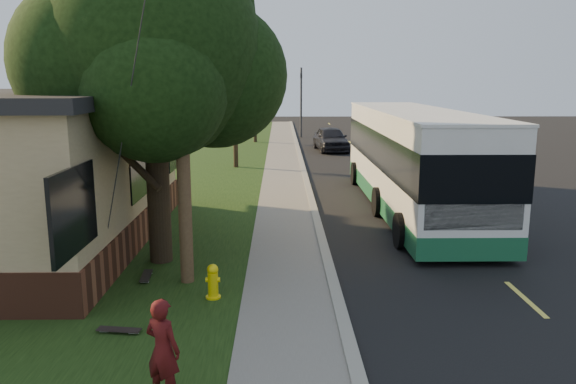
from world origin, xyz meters
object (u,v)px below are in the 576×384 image
Objects in this scene: skateboarder at (163,350)px; distant_car at (331,139)px; traffic_signal at (301,98)px; skateboard_main at (146,276)px; bare_tree_near at (235,127)px; bare_tree_far at (255,115)px; transit_bus at (413,157)px; fire_hydrant at (213,281)px; skateboard_spare at (119,330)px; dumpster at (66,221)px; utility_pole at (180,77)px; leafy_tree at (155,54)px.

skateboarder is 0.33× the size of distant_car.
traffic_signal is 6.47× the size of skateboard_main.
bare_tree_near reaches higher than skateboard_main.
bare_tree_far is 5.44m from traffic_signal.
bare_tree_near is 0.33× the size of transit_bus.
skateboard_spare is at bearing -132.77° from fire_hydrant.
fire_hydrant is 6.36m from dumpster.
traffic_signal is 25.74m from transit_bus.
bare_tree_far reaches higher than fire_hydrant.
distant_car reaches higher than skateboard_main.
utility_pole is at bearing -57.77° from skateboarder.
traffic_signal is 36.06m from skateboard_spare.
utility_pole is 0.69× the size of transit_bus.
distant_car is (-1.37, 16.80, -1.10)m from transit_bus.
bare_tree_near is 9.28m from distant_car.
bare_tree_far is at bearing 89.40° from utility_pole.
transit_bus reaches higher than skateboard_spare.
bare_tree_far reaches higher than dumpster.
fire_hydrant is at bearing -35.54° from skateboard_main.
bare_tree_near is at bearing 88.21° from skateboard_spare.
bare_tree_far is at bearing 106.78° from transit_bus.
transit_bus is 8.58× the size of skateboarder.
dumpster is at bearing -158.96° from transit_bus.
skateboard_main is (-0.98, 0.21, -4.50)m from utility_pole.
distant_car is (6.40, 24.06, 0.66)m from skateboard_main.
bare_tree_far is at bearing -131.19° from traffic_signal.
leafy_tree is 5.23× the size of dumpster.
fire_hydrant is 3.83m from skateboarder.
skateboard_main is (-0.78, -16.80, -2.02)m from bare_tree_near.
bare_tree_near is (0.67, 15.35, -3.02)m from leafy_tree.
skateboard_spare is at bearing -86.63° from skateboard_main.
utility_pole is 1.94m from leafy_tree.
skateboarder is (0.46, -4.79, -3.80)m from utility_pole.
utility_pole is 10.68× the size of skateboard_main.
skateboarder is 1.87× the size of skateboard_spare.
distant_car is at bearing 52.25° from bare_tree_near.
skateboarder is 1.02× the size of dumpster.
skateboard_spare is at bearing -107.10° from utility_pole.
leafy_tree is at bearing 120.67° from fire_hydrant.
utility_pole is 1.65× the size of traffic_signal.
traffic_signal is (4.67, 31.35, -2.00)m from leafy_tree.
skateboard_spare is (0.17, -2.84, -0.00)m from skateboard_main.
bare_tree_near reaches higher than transit_bus.
bare_tree_near is at bearing -133.29° from distant_car.
utility_pole is 2.11× the size of bare_tree_near.
leafy_tree is 15.66m from bare_tree_near.
utility_pole reaches higher than skateboard_main.
distant_car is at bearing 76.95° from skateboard_spare.
dumpster is (-3.13, 5.97, 0.53)m from skateboard_spare.
skateboarder is 2.60m from skateboard_spare.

